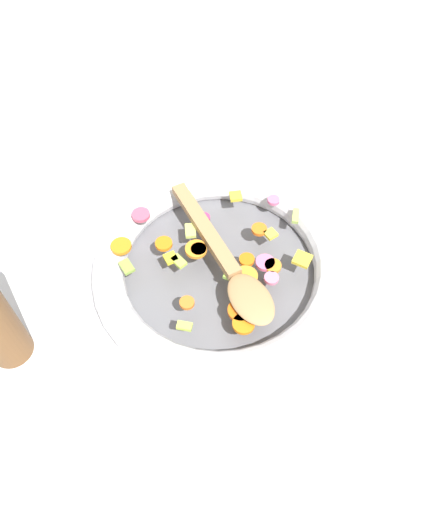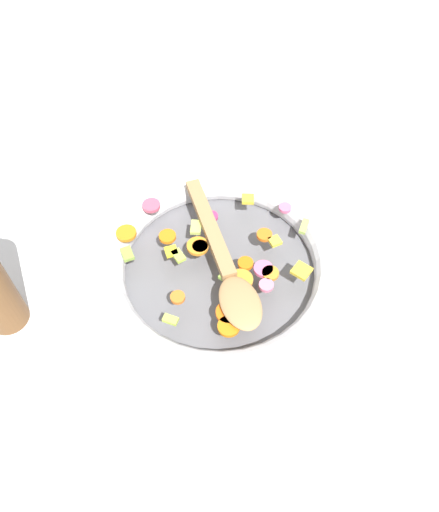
# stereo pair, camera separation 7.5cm
# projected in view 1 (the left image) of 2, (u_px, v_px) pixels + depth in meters

# --- Properties ---
(ground_plane) EXTENTS (4.00, 4.00, 0.00)m
(ground_plane) POSITION_uv_depth(u_px,v_px,m) (219.00, 275.00, 0.79)
(ground_plane) COLOR silver
(skillet) EXTENTS (0.39, 0.39, 0.05)m
(skillet) POSITION_uv_depth(u_px,v_px,m) (219.00, 267.00, 0.77)
(skillet) COLOR slate
(skillet) RESTS_ON ground_plane
(chopped_vegetables) EXTENTS (0.29, 0.28, 0.01)m
(chopped_vegetables) POSITION_uv_depth(u_px,v_px,m) (220.00, 261.00, 0.74)
(chopped_vegetables) COLOR orange
(chopped_vegetables) RESTS_ON skillet
(wooden_spoon) EXTENTS (0.28, 0.12, 0.01)m
(wooden_spoon) POSITION_uv_depth(u_px,v_px,m) (228.00, 265.00, 0.72)
(wooden_spoon) COLOR #A87F51
(wooden_spoon) RESTS_ON chopped_vegetables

